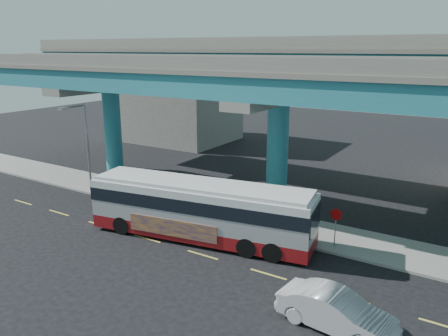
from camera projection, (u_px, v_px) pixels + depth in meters
The scene contains 10 objects.
ground at pixel (206, 253), 24.13m from camera, with size 120.00×120.00×0.00m, color black.
sidewalk at pixel (253, 220), 28.61m from camera, with size 70.00×4.00×0.15m, color gray.
lane_markings at pixel (203, 255), 23.88m from camera, with size 58.00×0.12×0.01m.
viaduct at pixel (281, 76), 29.16m from camera, with size 52.00×12.40×11.70m.
building_concrete at pixel (180, 103), 52.76m from camera, with size 12.00×10.00×9.00m, color gray.
transit_bus at pixel (201, 208), 25.52m from camera, with size 13.73×5.05×3.45m.
sedan at pixel (336, 311), 17.43m from camera, with size 4.95×2.19×1.58m, color #B1B0B6.
parked_car at pixel (115, 180), 34.78m from camera, with size 4.08×2.40×1.30m, color #2F2E33.
street_lamp at pixel (81, 135), 32.62m from camera, with size 0.50×2.28×6.86m.
stop_sign at pixel (336, 220), 24.09m from camera, with size 0.69×0.08×2.29m.
Camera 1 is at (12.47, -18.16, 10.96)m, focal length 35.00 mm.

